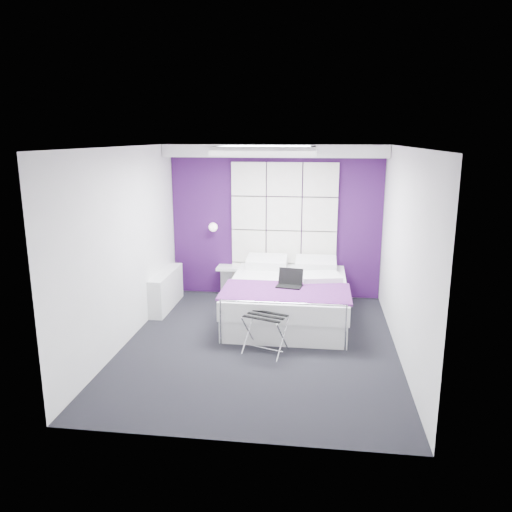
# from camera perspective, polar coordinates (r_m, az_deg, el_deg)

# --- Properties ---
(floor) EXTENTS (4.40, 4.40, 0.00)m
(floor) POSITION_cam_1_polar(r_m,az_deg,el_deg) (6.80, 0.43, -10.10)
(floor) COLOR black
(floor) RESTS_ON ground
(ceiling) EXTENTS (4.40, 4.40, 0.00)m
(ceiling) POSITION_cam_1_polar(r_m,az_deg,el_deg) (6.24, 0.48, 12.36)
(ceiling) COLOR white
(ceiling) RESTS_ON wall_back
(wall_back) EXTENTS (3.60, 0.00, 3.60)m
(wall_back) POSITION_cam_1_polar(r_m,az_deg,el_deg) (8.54, 2.24, 3.91)
(wall_back) COLOR silver
(wall_back) RESTS_ON floor
(wall_left) EXTENTS (0.00, 4.40, 4.40)m
(wall_left) POSITION_cam_1_polar(r_m,az_deg,el_deg) (6.84, -14.68, 1.05)
(wall_left) COLOR silver
(wall_left) RESTS_ON floor
(wall_right) EXTENTS (0.00, 4.40, 4.40)m
(wall_right) POSITION_cam_1_polar(r_m,az_deg,el_deg) (6.44, 16.57, 0.15)
(wall_right) COLOR silver
(wall_right) RESTS_ON floor
(accent_wall) EXTENTS (3.58, 0.02, 2.58)m
(accent_wall) POSITION_cam_1_polar(r_m,az_deg,el_deg) (8.53, 2.23, 3.89)
(accent_wall) COLOR #361048
(accent_wall) RESTS_ON wall_back
(soffit) EXTENTS (3.58, 0.50, 0.20)m
(soffit) POSITION_cam_1_polar(r_m,az_deg,el_deg) (8.18, 2.15, 11.93)
(soffit) COLOR white
(soffit) RESTS_ON wall_back
(headboard) EXTENTS (1.80, 0.08, 2.30)m
(headboard) POSITION_cam_1_polar(r_m,az_deg,el_deg) (8.49, 3.20, 2.95)
(headboard) COLOR silver
(headboard) RESTS_ON wall_back
(skylight) EXTENTS (1.36, 0.86, 0.12)m
(skylight) POSITION_cam_1_polar(r_m,az_deg,el_deg) (6.83, 1.09, 12.04)
(skylight) COLOR white
(skylight) RESTS_ON ceiling
(wall_lamp) EXTENTS (0.15, 0.15, 0.15)m
(wall_lamp) POSITION_cam_1_polar(r_m,az_deg,el_deg) (8.58, -4.87, 3.36)
(wall_lamp) COLOR white
(wall_lamp) RESTS_ON wall_back
(radiator) EXTENTS (0.22, 1.20, 0.60)m
(radiator) POSITION_cam_1_polar(r_m,az_deg,el_deg) (8.24, -10.22, -3.82)
(radiator) COLOR white
(radiator) RESTS_ON floor
(bed) EXTENTS (1.81, 2.19, 0.76)m
(bed) POSITION_cam_1_polar(r_m,az_deg,el_deg) (7.64, 3.66, -4.82)
(bed) COLOR white
(bed) RESTS_ON floor
(nightstand) EXTENTS (0.42, 0.33, 0.05)m
(nightstand) POSITION_cam_1_polar(r_m,az_deg,el_deg) (8.64, -3.05, -1.35)
(nightstand) COLOR white
(nightstand) RESTS_ON wall_back
(luggage_rack) EXTENTS (0.51, 0.38, 0.51)m
(luggage_rack) POSITION_cam_1_polar(r_m,az_deg,el_deg) (6.48, 1.10, -8.90)
(luggage_rack) COLOR silver
(luggage_rack) RESTS_ON floor
(laptop) EXTENTS (0.36, 0.25, 0.26)m
(laptop) POSITION_cam_1_polar(r_m,az_deg,el_deg) (7.23, 3.84, -2.96)
(laptop) COLOR black
(laptop) RESTS_ON bed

